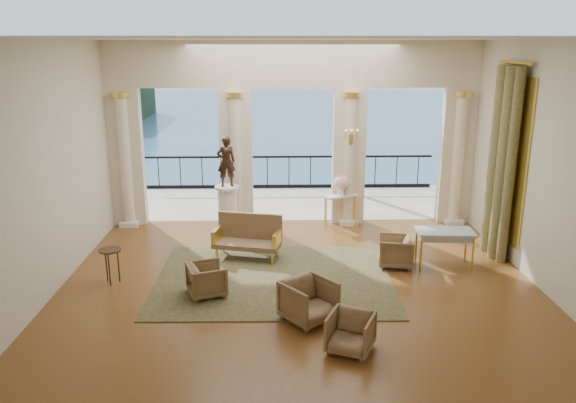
{
  "coord_description": "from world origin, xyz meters",
  "views": [
    {
      "loc": [
        -0.44,
        -9.87,
        4.43
      ],
      "look_at": [
        -0.19,
        0.6,
        1.47
      ],
      "focal_mm": 35.0,
      "sensor_mm": 36.0,
      "label": 1
    }
  ],
  "objects_px": {
    "armchair_b": "(351,331)",
    "console_table": "(341,200)",
    "armchair_c": "(396,250)",
    "statue": "(226,162)",
    "game_table": "(445,234)",
    "pedestal": "(228,210)",
    "settee": "(248,236)",
    "side_table": "(110,254)",
    "armchair_d": "(207,278)",
    "armchair_a": "(309,299)"
  },
  "relations": [
    {
      "from": "game_table",
      "to": "statue",
      "type": "xyz_separation_m",
      "value": [
        -4.59,
        2.34,
        1.04
      ]
    },
    {
      "from": "console_table",
      "to": "armchair_d",
      "type": "bearing_deg",
      "value": -150.57
    },
    {
      "from": "armchair_c",
      "to": "armchair_d",
      "type": "xyz_separation_m",
      "value": [
        -3.72,
        -1.3,
        -0.02
      ]
    },
    {
      "from": "statue",
      "to": "side_table",
      "type": "xyz_separation_m",
      "value": [
        -1.98,
        -3.0,
        -1.15
      ]
    },
    {
      "from": "armchair_c",
      "to": "game_table",
      "type": "bearing_deg",
      "value": 97.16
    },
    {
      "from": "pedestal",
      "to": "statue",
      "type": "distance_m",
      "value": 1.19
    },
    {
      "from": "game_table",
      "to": "pedestal",
      "type": "bearing_deg",
      "value": 156.36
    },
    {
      "from": "armchair_c",
      "to": "side_table",
      "type": "distance_m",
      "value": 5.65
    },
    {
      "from": "settee",
      "to": "side_table",
      "type": "bearing_deg",
      "value": -139.69
    },
    {
      "from": "armchair_b",
      "to": "side_table",
      "type": "relative_size",
      "value": 0.96
    },
    {
      "from": "armchair_c",
      "to": "side_table",
      "type": "height_order",
      "value": "armchair_c"
    },
    {
      "from": "armchair_d",
      "to": "armchair_c",
      "type": "bearing_deg",
      "value": -90.21
    },
    {
      "from": "side_table",
      "to": "console_table",
      "type": "bearing_deg",
      "value": 35.65
    },
    {
      "from": "settee",
      "to": "game_table",
      "type": "height_order",
      "value": "settee"
    },
    {
      "from": "armchair_d",
      "to": "console_table",
      "type": "bearing_deg",
      "value": -55.3
    },
    {
      "from": "armchair_d",
      "to": "game_table",
      "type": "distance_m",
      "value": 4.87
    },
    {
      "from": "console_table",
      "to": "pedestal",
      "type": "bearing_deg",
      "value": 163.59
    },
    {
      "from": "game_table",
      "to": "side_table",
      "type": "height_order",
      "value": "game_table"
    },
    {
      "from": "armchair_b",
      "to": "console_table",
      "type": "distance_m",
      "value": 6.02
    },
    {
      "from": "armchair_d",
      "to": "settee",
      "type": "distance_m",
      "value": 2.0
    },
    {
      "from": "armchair_d",
      "to": "statue",
      "type": "xyz_separation_m",
      "value": [
        0.09,
        3.59,
        1.41
      ]
    },
    {
      "from": "armchair_d",
      "to": "statue",
      "type": "distance_m",
      "value": 3.86
    },
    {
      "from": "armchair_b",
      "to": "armchair_c",
      "type": "height_order",
      "value": "armchair_c"
    },
    {
      "from": "armchair_a",
      "to": "pedestal",
      "type": "distance_m",
      "value": 4.91
    },
    {
      "from": "settee",
      "to": "statue",
      "type": "xyz_separation_m",
      "value": [
        -0.57,
        1.7,
        1.28
      ]
    },
    {
      "from": "armchair_b",
      "to": "console_table",
      "type": "relative_size",
      "value": 0.73
    },
    {
      "from": "pedestal",
      "to": "console_table",
      "type": "height_order",
      "value": "pedestal"
    },
    {
      "from": "armchair_b",
      "to": "armchair_c",
      "type": "distance_m",
      "value": 3.56
    },
    {
      "from": "armchair_c",
      "to": "statue",
      "type": "xyz_separation_m",
      "value": [
        -3.62,
        2.28,
        1.39
      ]
    },
    {
      "from": "armchair_c",
      "to": "pedestal",
      "type": "xyz_separation_m",
      "value": [
        -3.62,
        2.28,
        0.2
      ]
    },
    {
      "from": "armchair_d",
      "to": "side_table",
      "type": "relative_size",
      "value": 0.97
    },
    {
      "from": "armchair_b",
      "to": "armchair_d",
      "type": "relative_size",
      "value": 0.99
    },
    {
      "from": "statue",
      "to": "side_table",
      "type": "height_order",
      "value": "statue"
    },
    {
      "from": "armchair_c",
      "to": "settee",
      "type": "distance_m",
      "value": 3.11
    },
    {
      "from": "armchair_c",
      "to": "side_table",
      "type": "bearing_deg",
      "value": -72.28
    },
    {
      "from": "armchair_d",
      "to": "side_table",
      "type": "height_order",
      "value": "side_table"
    },
    {
      "from": "armchair_c",
      "to": "statue",
      "type": "bearing_deg",
      "value": -111.84
    },
    {
      "from": "armchair_a",
      "to": "statue",
      "type": "relative_size",
      "value": 0.65
    },
    {
      "from": "side_table",
      "to": "armchair_c",
      "type": "bearing_deg",
      "value": 7.33
    },
    {
      "from": "armchair_a",
      "to": "side_table",
      "type": "distance_m",
      "value": 4.01
    },
    {
      "from": "armchair_b",
      "to": "game_table",
      "type": "bearing_deg",
      "value": 78.19
    },
    {
      "from": "armchair_a",
      "to": "game_table",
      "type": "relative_size",
      "value": 0.67
    },
    {
      "from": "armchair_a",
      "to": "statue",
      "type": "bearing_deg",
      "value": 71.94
    },
    {
      "from": "pedestal",
      "to": "console_table",
      "type": "relative_size",
      "value": 1.28
    },
    {
      "from": "armchair_a",
      "to": "console_table",
      "type": "relative_size",
      "value": 0.87
    },
    {
      "from": "armchair_c",
      "to": "settee",
      "type": "bearing_deg",
      "value": -90.38
    },
    {
      "from": "armchair_b",
      "to": "side_table",
      "type": "bearing_deg",
      "value": 172.79
    },
    {
      "from": "armchair_b",
      "to": "side_table",
      "type": "height_order",
      "value": "side_table"
    },
    {
      "from": "statue",
      "to": "side_table",
      "type": "relative_size",
      "value": 1.75
    },
    {
      "from": "armchair_b",
      "to": "game_table",
      "type": "distance_m",
      "value": 4.01
    }
  ]
}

